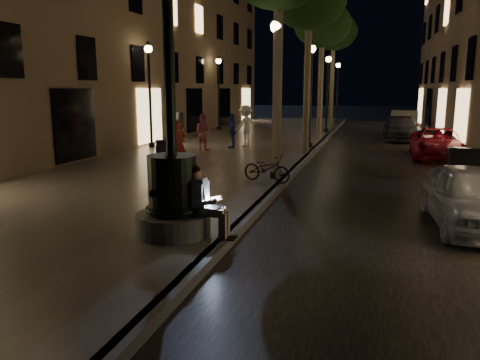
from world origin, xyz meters
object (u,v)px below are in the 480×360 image
(lamp_curb_d, at_px, (338,84))
(bicycle, at_px, (267,168))
(car_third, at_px, (438,143))
(pedestrian_white, at_px, (246,126))
(fountain_lamppost, at_px, (172,181))
(tree_far, at_px, (334,32))
(stroller, at_px, (163,150))
(car_front, at_px, (470,197))
(pedestrian_red, at_px, (179,144))
(pedestrian_dark, at_px, (179,127))
(seated_man_laptop, at_px, (204,199))
(car_rear, at_px, (400,129))
(pedestrian_blue, at_px, (233,131))
(lamp_curb_b, at_px, (311,81))
(lamp_curb_c, at_px, (328,83))
(car_second, at_px, (474,174))
(lamp_left_b, at_px, (149,81))
(lamp_left_c, at_px, (219,83))
(tree_second, at_px, (309,1))
(car_fifth, at_px, (404,122))
(tree_third, at_px, (322,25))
(pedestrian_pink, at_px, (203,132))
(lamp_curb_a, at_px, (276,77))

(lamp_curb_d, relative_size, bicycle, 3.17)
(car_third, height_order, pedestrian_white, pedestrian_white)
(fountain_lamppost, xyz_separation_m, tree_far, (0.78, 24.00, 5.22))
(stroller, xyz_separation_m, car_front, (9.38, -5.01, -0.03))
(pedestrian_red, height_order, bicycle, pedestrian_red)
(car_front, distance_m, pedestrian_dark, 16.16)
(seated_man_laptop, distance_m, car_third, 14.37)
(car_rear, bearing_deg, pedestrian_blue, -136.18)
(lamp_curb_b, xyz_separation_m, lamp_curb_c, (0.00, 8.00, 0.00))
(car_second, relative_size, bicycle, 2.59)
(lamp_left_b, xyz_separation_m, car_third, (12.60, 1.24, -2.60))
(fountain_lamppost, relative_size, car_front, 1.35)
(lamp_left_c, xyz_separation_m, car_second, (12.60, -16.31, -2.59))
(lamp_curb_d, bearing_deg, car_third, -71.83)
(car_second, bearing_deg, lamp_left_b, 158.04)
(pedestrian_blue, bearing_deg, car_rear, 124.71)
(lamp_curb_d, height_order, bicycle, lamp_curb_d)
(pedestrian_white, bearing_deg, stroller, 12.94)
(fountain_lamppost, relative_size, tree_second, 0.70)
(lamp_left_c, height_order, bicycle, lamp_left_c)
(lamp_curb_d, distance_m, car_front, 27.82)
(lamp_curb_b, bearing_deg, car_rear, 54.82)
(car_fifth, bearing_deg, pedestrian_red, -110.32)
(lamp_curb_b, xyz_separation_m, car_front, (4.87, -11.27, -2.58))
(tree_third, distance_m, stroller, 12.46)
(car_second, relative_size, pedestrian_pink, 2.43)
(car_front, xyz_separation_m, car_rear, (-0.54, 17.42, -0.00))
(pedestrian_red, bearing_deg, tree_far, 26.98)
(pedestrian_red, height_order, pedestrian_pink, pedestrian_pink)
(lamp_curb_a, bearing_deg, car_rear, 72.97)
(car_rear, distance_m, pedestrian_blue, 10.74)
(tree_far, distance_m, pedestrian_dark, 13.11)
(stroller, height_order, pedestrian_pink, pedestrian_pink)
(lamp_left_b, bearing_deg, lamp_curb_b, 15.73)
(lamp_curb_d, bearing_deg, car_second, -77.25)
(lamp_left_b, relative_size, car_front, 1.25)
(car_rear, xyz_separation_m, pedestrian_pink, (-8.70, -8.55, 0.35))
(pedestrian_pink, bearing_deg, car_fifth, -105.13)
(car_second, relative_size, car_third, 0.86)
(lamp_left_c, height_order, stroller, lamp_left_c)
(car_fifth, bearing_deg, tree_far, -174.58)
(seated_man_laptop, xyz_separation_m, tree_third, (0.09, 18.00, 5.23))
(tree_third, relative_size, car_fifth, 1.58)
(pedestrian_white, bearing_deg, seated_man_laptop, 40.04)
(lamp_curb_c, bearing_deg, bicycle, -90.34)
(lamp_curb_b, relative_size, lamp_curb_d, 1.00)
(car_fifth, bearing_deg, pedestrian_white, -120.37)
(car_second, bearing_deg, pedestrian_pink, 153.72)
(car_rear, distance_m, pedestrian_red, 15.31)
(car_front, bearing_deg, lamp_left_c, 118.00)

